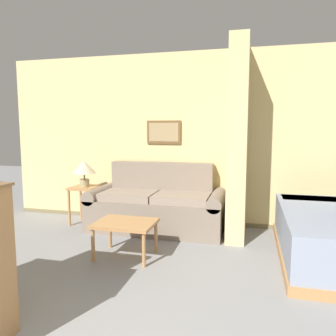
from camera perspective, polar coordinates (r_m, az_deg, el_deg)
wall_back at (r=4.99m, az=8.45°, el=4.87°), size 6.80×0.16×2.60m
wall_partition_pillar at (r=4.47m, az=12.12°, el=4.64°), size 0.24×0.87×2.60m
couch at (r=4.80m, az=-1.95°, el=-6.66°), size 1.95×0.84×0.95m
coffee_table at (r=3.81m, az=-7.43°, el=-10.00°), size 0.67×0.53×0.41m
side_table at (r=5.21m, az=-14.27°, el=-4.34°), size 0.41×0.41×0.58m
table_lamp at (r=5.15m, az=-14.40°, el=-0.04°), size 0.36×0.36×0.40m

